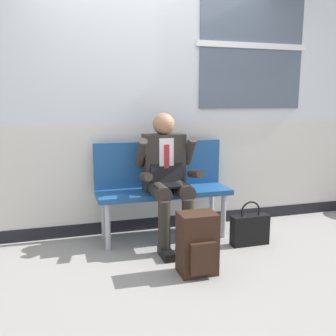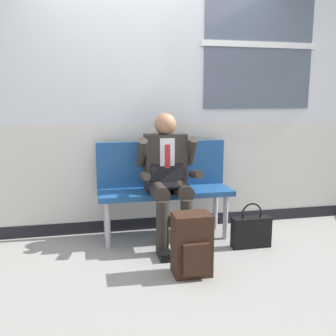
{
  "view_description": "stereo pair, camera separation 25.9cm",
  "coord_description": "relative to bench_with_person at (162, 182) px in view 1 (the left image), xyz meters",
  "views": [
    {
      "loc": [
        -0.94,
        -3.1,
        1.36
      ],
      "look_at": [
        0.02,
        0.13,
        0.75
      ],
      "focal_mm": 39.77,
      "sensor_mm": 36.0,
      "label": 1
    },
    {
      "loc": [
        -0.69,
        -3.16,
        1.36
      ],
      "look_at": [
        0.02,
        0.13,
        0.75
      ],
      "focal_mm": 39.77,
      "sensor_mm": 36.0,
      "label": 2
    }
  ],
  "objects": [
    {
      "name": "person_seated",
      "position": [
        -0.0,
        -0.2,
        0.11
      ],
      "size": [
        0.57,
        0.7,
        1.25
      ],
      "color": "#2D2823",
      "rests_on": "ground"
    },
    {
      "name": "handbag",
      "position": [
        0.74,
        -0.48,
        -0.41
      ],
      "size": [
        0.37,
        0.11,
        0.43
      ],
      "color": "black",
      "rests_on": "ground"
    },
    {
      "name": "backpack",
      "position": [
        0.04,
        -0.9,
        -0.32
      ],
      "size": [
        0.3,
        0.26,
        0.5
      ],
      "color": "#331E14",
      "rests_on": "ground"
    },
    {
      "name": "station_wall",
      "position": [
        -0.01,
        0.27,
        0.92
      ],
      "size": [
        5.62,
        0.17,
        2.97
      ],
      "color": "silver",
      "rests_on": "ground"
    },
    {
      "name": "ground_plane",
      "position": [
        -0.03,
        -0.41,
        -0.56
      ],
      "size": [
        18.0,
        18.0,
        0.0
      ],
      "primitive_type": "plane",
      "color": "gray"
    },
    {
      "name": "bench_with_person",
      "position": [
        0.0,
        0.0,
        0.0
      ],
      "size": [
        1.32,
        0.42,
        0.96
      ],
      "color": "navy",
      "rests_on": "ground"
    }
  ]
}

